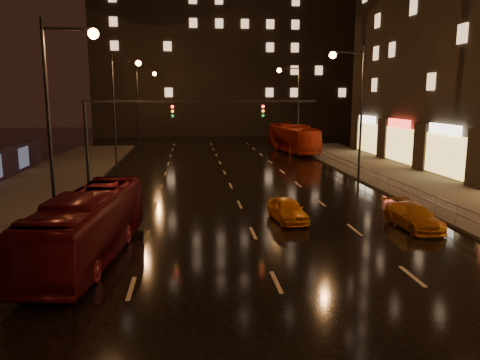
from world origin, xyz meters
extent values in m
plane|color=black|center=(0.00, 20.00, 0.00)|extent=(140.00, 140.00, 0.00)
cube|color=#38332D|center=(13.50, 15.00, 0.07)|extent=(7.00, 70.00, 0.15)
cube|color=black|center=(4.00, 72.00, 18.00)|extent=(44.00, 16.00, 36.00)
cylinder|color=black|center=(-9.60, 20.00, 3.10)|extent=(0.22, 0.22, 6.20)
cube|color=black|center=(-2.00, 20.00, 6.10)|extent=(15.20, 0.14, 0.14)
cube|color=black|center=(-4.00, 20.00, 5.45)|extent=(0.32, 0.18, 0.95)
cube|color=black|center=(2.00, 20.00, 5.45)|extent=(0.32, 0.18, 0.95)
sphere|color=#FF1E19|center=(-4.00, 19.88, 5.75)|extent=(0.18, 0.18, 0.18)
cylinder|color=#99999E|center=(10.20, 44.00, 0.65)|extent=(0.04, 0.04, 1.00)
cube|color=#99999E|center=(10.20, 18.00, 1.10)|extent=(0.05, 56.00, 0.05)
cube|color=#99999E|center=(10.20, 18.00, 0.70)|extent=(0.05, 56.00, 0.05)
imported|color=#560C12|center=(-7.00, 7.27, 1.35)|extent=(3.39, 9.90, 2.70)
imported|color=#AE2711|center=(9.00, 41.92, 1.60)|extent=(3.90, 11.70, 3.20)
imported|color=orange|center=(2.07, 12.00, 0.60)|extent=(1.84, 3.69, 1.21)
imported|color=#C76F12|center=(8.00, 10.03, 0.59)|extent=(1.82, 4.10, 1.17)
camera|label=1|loc=(-2.94, -11.27, 6.43)|focal=35.00mm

